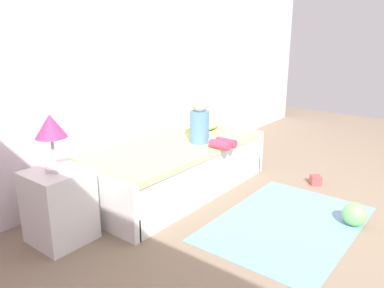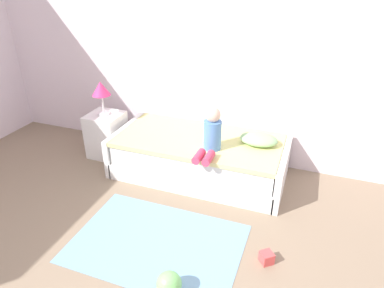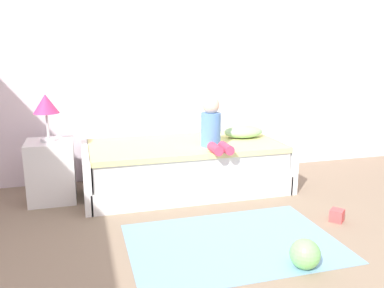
# 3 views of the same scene
# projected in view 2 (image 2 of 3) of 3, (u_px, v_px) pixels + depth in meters

# --- Properties ---
(wall_rear) EXTENTS (7.20, 0.10, 2.90)m
(wall_rear) POSITION_uv_depth(u_px,v_px,m) (247.00, 51.00, 4.07)
(wall_rear) COLOR white
(wall_rear) RESTS_ON ground
(bed) EXTENTS (2.11, 1.00, 0.50)m
(bed) POSITION_uv_depth(u_px,v_px,m) (199.00, 157.00, 4.25)
(bed) COLOR white
(bed) RESTS_ON ground
(nightstand) EXTENTS (0.44, 0.44, 0.60)m
(nightstand) POSITION_uv_depth(u_px,v_px,m) (107.00, 135.00, 4.67)
(nightstand) COLOR white
(nightstand) RESTS_ON ground
(table_lamp) EXTENTS (0.24, 0.24, 0.45)m
(table_lamp) POSITION_uv_depth(u_px,v_px,m) (101.00, 90.00, 4.38)
(table_lamp) COLOR silver
(table_lamp) RESTS_ON nightstand
(child_figure) EXTENTS (0.20, 0.51, 0.50)m
(child_figure) POSITION_uv_depth(u_px,v_px,m) (211.00, 134.00, 3.78)
(child_figure) COLOR #598CD1
(child_figure) RESTS_ON bed
(pillow) EXTENTS (0.44, 0.30, 0.13)m
(pillow) POSITION_uv_depth(u_px,v_px,m) (259.00, 139.00, 3.97)
(pillow) COLOR #99CC8C
(pillow) RESTS_ON bed
(toy_ball) EXTENTS (0.21, 0.21, 0.21)m
(toy_ball) POSITION_uv_depth(u_px,v_px,m) (169.00, 284.00, 2.74)
(toy_ball) COLOR #7FD872
(toy_ball) RESTS_ON ground
(area_rug) EXTENTS (1.60, 1.10, 0.01)m
(area_rug) POSITION_uv_depth(u_px,v_px,m) (157.00, 243.00, 3.28)
(area_rug) COLOR #7AA8CC
(area_rug) RESTS_ON ground
(toy_block) EXTENTS (0.15, 0.15, 0.11)m
(toy_block) POSITION_uv_depth(u_px,v_px,m) (267.00, 258.00, 3.05)
(toy_block) COLOR #E54C4C
(toy_block) RESTS_ON ground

